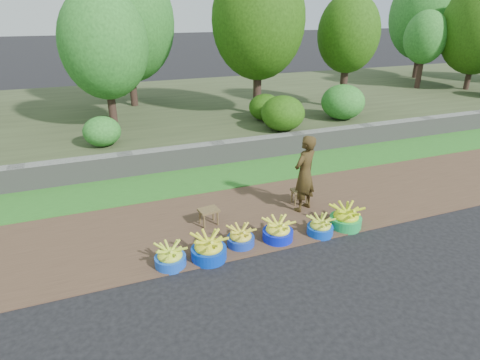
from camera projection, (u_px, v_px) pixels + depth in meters
name	position (u px, v px, depth m)	size (l,w,h in m)	color
ground_plane	(296.00, 247.00, 6.59)	(120.00, 120.00, 0.00)	black
dirt_shoulder	(264.00, 213.00, 7.65)	(80.00, 2.50, 0.02)	#4D3626
grass_verge	(229.00, 175.00, 9.36)	(80.00, 1.50, 0.04)	#2B7322
retaining_wall	(217.00, 153.00, 9.99)	(80.00, 0.35, 0.55)	slate
earth_bank	(174.00, 111.00, 14.19)	(80.00, 10.00, 0.50)	#3C4628
vegetation	(183.00, 36.00, 12.18)	(34.77, 7.92, 4.75)	#31211A
basin_a	(170.00, 257.00, 6.04)	(0.47, 0.47, 0.35)	blue
basin_b	(209.00, 249.00, 6.20)	(0.55, 0.55, 0.41)	#0734B8
basin_c	(241.00, 237.00, 6.56)	(0.45, 0.45, 0.34)	#1637AD
basin_d	(278.00, 231.00, 6.72)	(0.51, 0.51, 0.38)	#091BD1
basin_e	(320.00, 227.00, 6.89)	(0.45, 0.45, 0.34)	blue
basin_f	(346.00, 218.00, 7.11)	(0.56, 0.56, 0.42)	green
stool_left	(209.00, 212.00, 7.14)	(0.38, 0.30, 0.30)	brown
stool_right	(300.00, 192.00, 7.94)	(0.35, 0.28, 0.29)	brown
vendor_woman	(305.00, 174.00, 7.48)	(0.54, 0.36, 1.48)	black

